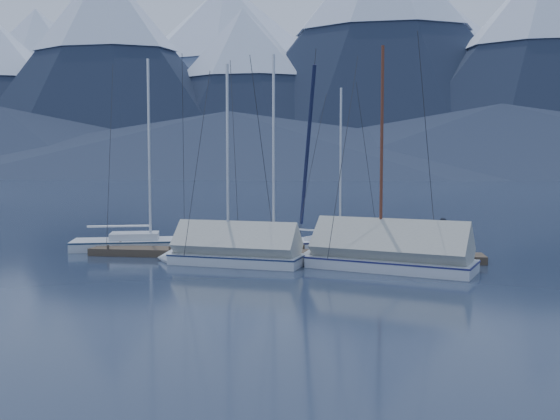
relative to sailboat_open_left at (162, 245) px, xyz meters
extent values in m
plane|color=black|center=(6.44, -4.21, -0.18)|extent=(1000.00, 1000.00, 0.00)
cone|color=#475675|center=(-253.56, 415.79, 64.82)|extent=(308.00, 308.00, 130.00)
cone|color=silver|center=(-253.56, 415.79, 103.02)|extent=(133.24, 133.24, 54.60)
cone|color=#475675|center=(-103.56, 435.79, 74.82)|extent=(352.00, 352.00, 150.00)
cone|color=silver|center=(-103.56, 435.79, 118.82)|extent=(152.28, 152.28, 63.00)
cone|color=#475675|center=(46.44, 425.79, 69.82)|extent=(330.00, 330.00, 140.00)
cone|color=silver|center=(46.44, 425.79, 110.92)|extent=(142.76, 142.76, 58.80)
cone|color=#192133|center=(-133.56, 280.79, 57.32)|extent=(190.00, 190.00, 115.00)
cone|color=silver|center=(-133.56, 280.79, 91.17)|extent=(82.19, 82.19, 48.30)
cone|color=#192133|center=(-58.56, 290.79, 44.82)|extent=(171.00, 171.00, 90.00)
cone|color=silver|center=(-58.56, 290.79, 71.42)|extent=(73.97, 73.97, 37.80)
cone|color=#192133|center=(16.44, 305.79, 67.32)|extent=(228.00, 228.00, 135.00)
cone|color=#192133|center=(96.44, 285.79, 54.82)|extent=(190.00, 190.00, 110.00)
cone|color=#192133|center=(-173.56, 245.79, 17.32)|extent=(364.00, 364.00, 35.00)
cone|color=#192133|center=(-53.56, 235.79, 14.82)|extent=(416.00, 416.00, 30.00)
cone|color=#192133|center=(66.44, 240.79, 15.82)|extent=(390.00, 390.00, 32.00)
cube|color=#382D23|center=(6.44, -2.21, -0.01)|extent=(18.00, 1.50, 0.34)
cube|color=black|center=(0.44, -2.21, -0.23)|extent=(3.00, 1.30, 0.30)
cube|color=black|center=(6.44, -2.21, -0.23)|extent=(3.00, 1.30, 0.30)
cube|color=black|center=(12.44, -2.21, -0.23)|extent=(3.00, 1.30, 0.30)
cylinder|color=#382D23|center=(-1.56, -1.51, 0.17)|extent=(0.12, 0.12, 0.35)
cylinder|color=#382D23|center=(-1.56, -2.91, 0.17)|extent=(0.12, 0.12, 0.35)
cylinder|color=#382D23|center=(1.44, -1.51, 0.17)|extent=(0.12, 0.12, 0.35)
cylinder|color=#382D23|center=(1.44, -2.91, 0.17)|extent=(0.12, 0.12, 0.35)
cylinder|color=#382D23|center=(4.44, -1.51, 0.17)|extent=(0.12, 0.12, 0.35)
cylinder|color=#382D23|center=(4.44, -2.91, 0.17)|extent=(0.12, 0.12, 0.35)
cylinder|color=#382D23|center=(7.44, -1.51, 0.17)|extent=(0.12, 0.12, 0.35)
cylinder|color=#382D23|center=(7.44, -2.91, 0.17)|extent=(0.12, 0.12, 0.35)
cylinder|color=#382D23|center=(10.44, -1.51, 0.17)|extent=(0.12, 0.12, 0.35)
cylinder|color=#382D23|center=(10.44, -2.91, 0.17)|extent=(0.12, 0.12, 0.35)
cylinder|color=#382D23|center=(13.44, -1.51, 0.17)|extent=(0.12, 0.12, 0.35)
cylinder|color=#382D23|center=(13.44, -2.91, 0.17)|extent=(0.12, 0.12, 0.35)
cube|color=silver|center=(-0.96, -0.30, -0.05)|extent=(7.14, 4.20, 0.75)
cube|color=silver|center=(-0.96, -0.30, -0.39)|extent=(5.86, 2.92, 0.34)
cube|color=#19304C|center=(-0.96, -0.30, 0.27)|extent=(7.21, 4.24, 0.07)
cone|color=silver|center=(2.75, 0.87, -0.05)|extent=(1.84, 2.44, 2.17)
cube|color=silver|center=(-1.28, -0.41, 0.49)|extent=(2.74, 2.22, 0.34)
cylinder|color=#B2B7BF|center=(-0.53, -0.17, 4.84)|extent=(0.14, 0.14, 9.03)
cylinder|color=#B2B7BF|center=(-2.04, -0.64, 1.00)|extent=(2.94, 1.02, 0.10)
cylinder|color=#26262B|center=(1.08, 0.34, 4.84)|extent=(1.06, 3.26, 9.04)
cube|color=white|center=(5.34, -0.02, -0.05)|extent=(7.21, 4.34, 0.75)
cube|color=white|center=(5.34, -0.02, -0.39)|extent=(5.91, 3.05, 0.34)
cube|color=#181746|center=(5.34, -0.02, 0.27)|extent=(7.28, 4.39, 0.07)
cone|color=white|center=(9.06, 1.24, -0.05)|extent=(1.89, 2.47, 2.19)
cube|color=white|center=(5.01, -0.13, 0.50)|extent=(2.78, 2.28, 0.34)
cylinder|color=#B2B7BF|center=(5.77, 0.13, 4.89)|extent=(0.14, 0.14, 9.12)
cylinder|color=#B2B7BF|center=(4.26, -0.38, 1.01)|extent=(2.95, 1.08, 0.10)
cylinder|color=#26262B|center=(7.39, 0.67, 4.89)|extent=(1.13, 3.27, 9.13)
cube|color=silver|center=(8.71, 0.31, -0.07)|extent=(5.94, 3.91, 0.62)
cube|color=silver|center=(8.71, 0.31, -0.35)|extent=(4.83, 2.81, 0.28)
cube|color=navy|center=(8.71, 0.31, 0.19)|extent=(6.00, 3.95, 0.06)
cone|color=silver|center=(11.71, -0.94, -0.07)|extent=(1.65, 2.07, 1.81)
cube|color=silver|center=(8.45, 0.42, 0.38)|extent=(2.33, 1.98, 0.28)
cylinder|color=#B2B7BF|center=(9.06, 0.16, 4.01)|extent=(0.11, 0.11, 7.54)
cylinder|color=#B2B7BF|center=(7.84, 0.67, 0.80)|extent=(2.38, 1.06, 0.08)
cylinder|color=#26262B|center=(10.36, -0.38, 4.01)|extent=(1.12, 2.64, 7.54)
cube|color=silver|center=(11.33, -4.64, -0.06)|extent=(6.98, 4.32, 0.70)
cube|color=silver|center=(11.33, -4.64, -0.37)|extent=(5.71, 3.01, 0.32)
cube|color=navy|center=(11.33, -4.64, 0.24)|extent=(7.05, 4.36, 0.06)
cone|color=silver|center=(7.76, -3.44, -0.06)|extent=(1.82, 2.50, 2.24)
cylinder|color=#592819|center=(10.92, -4.51, 4.53)|extent=(0.13, 0.13, 8.48)
cylinder|color=#592819|center=(12.33, -4.98, 0.93)|extent=(2.83, 1.04, 0.10)
cylinder|color=#26262B|center=(9.37, -3.98, 4.53)|extent=(1.08, 3.14, 8.49)
cube|color=#9C9D93|center=(11.33, -4.64, 0.72)|extent=(6.68, 4.25, 2.38)
cube|color=silver|center=(4.89, -4.27, -0.06)|extent=(5.84, 2.82, 0.66)
cube|color=silver|center=(4.89, -4.27, -0.36)|extent=(4.88, 1.80, 0.30)
cube|color=#19254B|center=(4.89, -4.27, 0.22)|extent=(5.90, 2.85, 0.06)
cone|color=silver|center=(1.68, -3.78, -0.06)|extent=(1.38, 2.07, 1.92)
cylinder|color=#B2B7BF|center=(4.50, -4.21, 4.27)|extent=(0.12, 0.12, 8.01)
cylinder|color=#B2B7BF|center=(5.88, -4.42, 0.87)|extent=(2.51, 0.47, 0.09)
cylinder|color=#26262B|center=(3.11, -4.00, 4.27)|extent=(0.45, 2.80, 8.02)
cube|color=#A5A59B|center=(4.89, -4.27, 0.67)|extent=(5.57, 2.82, 2.04)
imported|color=black|center=(13.73, -1.76, 0.94)|extent=(0.55, 0.66, 1.56)
camera|label=1|loc=(10.47, -28.74, 3.91)|focal=38.00mm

